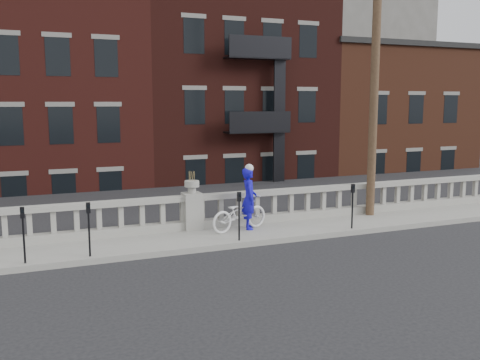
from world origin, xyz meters
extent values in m
plane|color=black|center=(0.00, 0.00, 0.00)|extent=(120.00, 120.00, 0.00)
cube|color=gray|center=(0.00, 3.00, 0.07)|extent=(32.00, 2.20, 0.15)
cube|color=gray|center=(0.00, 3.95, 0.28)|extent=(28.00, 0.34, 0.25)
cube|color=gray|center=(0.00, 3.95, 1.10)|extent=(28.00, 0.34, 0.16)
cube|color=gray|center=(0.00, 3.95, 0.70)|extent=(0.55, 0.55, 1.10)
cylinder|color=gray|center=(0.00, 3.95, 1.35)|extent=(0.24, 0.24, 0.20)
cylinder|color=gray|center=(0.00, 3.95, 1.53)|extent=(0.44, 0.44, 0.18)
cube|color=#605E59|center=(0.00, 4.30, -2.42)|extent=(36.00, 0.50, 5.15)
cube|color=black|center=(0.00, 25.95, -5.25)|extent=(80.00, 44.00, 0.50)
cube|color=#595651|center=(-2.00, 8.45, -3.00)|extent=(16.00, 7.00, 4.00)
cube|color=#595651|center=(22.00, 32.95, 4.00)|extent=(14.00, 14.00, 18.00)
cube|color=#491915|center=(-4.00, 19.95, 2.00)|extent=(10.00, 14.00, 14.00)
cube|color=black|center=(-4.00, 19.95, 9.15)|extent=(10.30, 14.30, 0.30)
cube|color=#37130F|center=(6.00, 19.95, 2.75)|extent=(10.00, 14.00, 15.50)
cube|color=#592B1B|center=(16.00, 19.95, 1.00)|extent=(10.00, 14.00, 12.00)
cube|color=black|center=(16.00, 19.95, 7.15)|extent=(10.30, 14.30, 0.30)
cylinder|color=#422D1E|center=(6.20, 3.60, 5.15)|extent=(0.28, 0.28, 10.00)
cylinder|color=black|center=(-4.73, 2.15, 0.70)|extent=(0.05, 0.05, 1.10)
cube|color=black|center=(-4.73, 2.15, 1.38)|extent=(0.10, 0.08, 0.26)
cube|color=black|center=(-4.73, 2.10, 1.42)|extent=(0.06, 0.01, 0.08)
cylinder|color=black|center=(-3.23, 2.15, 0.70)|extent=(0.05, 0.05, 1.10)
cube|color=black|center=(-3.23, 2.15, 1.38)|extent=(0.10, 0.08, 0.26)
cube|color=black|center=(-3.23, 2.10, 1.42)|extent=(0.06, 0.01, 0.08)
cylinder|color=black|center=(0.79, 2.15, 0.70)|extent=(0.05, 0.05, 1.10)
cube|color=black|center=(0.79, 2.15, 1.38)|extent=(0.10, 0.08, 0.26)
cube|color=black|center=(0.79, 2.10, 1.42)|extent=(0.06, 0.01, 0.08)
cylinder|color=black|center=(4.49, 2.15, 0.70)|extent=(0.05, 0.05, 1.10)
cube|color=black|center=(4.49, 2.15, 1.38)|extent=(0.10, 0.08, 0.26)
cube|color=black|center=(4.49, 2.10, 1.42)|extent=(0.06, 0.01, 0.08)
imported|color=silver|center=(1.25, 3.25, 0.67)|extent=(2.09, 1.23, 1.04)
imported|color=#120CB7|center=(1.59, 3.32, 1.08)|extent=(0.63, 0.78, 1.86)
camera|label=1|loc=(-4.71, -11.16, 3.96)|focal=40.00mm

